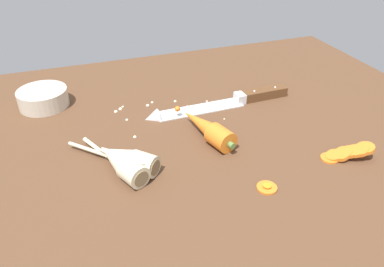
{
  "coord_description": "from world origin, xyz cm",
  "views": [
    {
      "loc": [
        -20.55,
        -60.32,
        41.11
      ],
      "look_at": [
        0.0,
        -2.0,
        1.5
      ],
      "focal_mm": 35.17,
      "sensor_mm": 36.0,
      "label": 1
    }
  ],
  "objects_px": {
    "parsnip_mid_right": "(119,160)",
    "prep_bowl": "(43,97)",
    "parsnip_front": "(125,158)",
    "whole_carrot": "(207,129)",
    "carrot_slice_stray_near": "(267,187)",
    "parsnip_mid_left": "(121,163)",
    "carrot_slice_stack": "(347,153)",
    "chefs_knife": "(217,104)"
  },
  "relations": [
    {
      "from": "chefs_knife",
      "to": "parsnip_front",
      "type": "relative_size",
      "value": 2.25
    },
    {
      "from": "parsnip_front",
      "to": "prep_bowl",
      "type": "relative_size",
      "value": 1.41
    },
    {
      "from": "carrot_slice_stack",
      "to": "carrot_slice_stray_near",
      "type": "bearing_deg",
      "value": -171.61
    },
    {
      "from": "chefs_knife",
      "to": "parsnip_mid_left",
      "type": "distance_m",
      "value": 0.3
    },
    {
      "from": "carrot_slice_stack",
      "to": "carrot_slice_stray_near",
      "type": "height_order",
      "value": "carrot_slice_stack"
    },
    {
      "from": "parsnip_mid_left",
      "to": "carrot_slice_stack",
      "type": "bearing_deg",
      "value": -13.63
    },
    {
      "from": "parsnip_mid_right",
      "to": "carrot_slice_stack",
      "type": "distance_m",
      "value": 0.41
    },
    {
      "from": "parsnip_front",
      "to": "carrot_slice_stray_near",
      "type": "bearing_deg",
      "value": -33.03
    },
    {
      "from": "carrot_slice_stray_near",
      "to": "prep_bowl",
      "type": "xyz_separation_m",
      "value": [
        -0.34,
        0.42,
        0.02
      ]
    },
    {
      "from": "chefs_knife",
      "to": "carrot_slice_stack",
      "type": "bearing_deg",
      "value": -60.71
    },
    {
      "from": "whole_carrot",
      "to": "parsnip_front",
      "type": "height_order",
      "value": "whole_carrot"
    },
    {
      "from": "whole_carrot",
      "to": "carrot_slice_stack",
      "type": "height_order",
      "value": "whole_carrot"
    },
    {
      "from": "parsnip_front",
      "to": "carrot_slice_stray_near",
      "type": "height_order",
      "value": "parsnip_front"
    },
    {
      "from": "prep_bowl",
      "to": "parsnip_mid_right",
      "type": "bearing_deg",
      "value": -67.51
    },
    {
      "from": "carrot_slice_stray_near",
      "to": "chefs_knife",
      "type": "bearing_deg",
      "value": 83.84
    },
    {
      "from": "chefs_knife",
      "to": "carrot_slice_stack",
      "type": "height_order",
      "value": "carrot_slice_stack"
    },
    {
      "from": "carrot_slice_stray_near",
      "to": "parsnip_mid_left",
      "type": "bearing_deg",
      "value": 150.67
    },
    {
      "from": "carrot_slice_stray_near",
      "to": "prep_bowl",
      "type": "distance_m",
      "value": 0.54
    },
    {
      "from": "parsnip_mid_right",
      "to": "carrot_slice_stack",
      "type": "xyz_separation_m",
      "value": [
        0.4,
        -0.1,
        -0.01
      ]
    },
    {
      "from": "parsnip_front",
      "to": "parsnip_mid_left",
      "type": "distance_m",
      "value": 0.02
    },
    {
      "from": "whole_carrot",
      "to": "carrot_slice_stray_near",
      "type": "xyz_separation_m",
      "value": [
        0.04,
        -0.18,
        -0.02
      ]
    },
    {
      "from": "parsnip_mid_right",
      "to": "parsnip_front",
      "type": "bearing_deg",
      "value": 20.3
    },
    {
      "from": "parsnip_mid_left",
      "to": "parsnip_mid_right",
      "type": "bearing_deg",
      "value": 94.28
    },
    {
      "from": "parsnip_mid_left",
      "to": "whole_carrot",
      "type": "bearing_deg",
      "value": 16.46
    },
    {
      "from": "whole_carrot",
      "to": "parsnip_mid_left",
      "type": "height_order",
      "value": "whole_carrot"
    },
    {
      "from": "whole_carrot",
      "to": "parsnip_mid_right",
      "type": "xyz_separation_m",
      "value": [
        -0.18,
        -0.04,
        -0.0
      ]
    },
    {
      "from": "carrot_slice_stack",
      "to": "carrot_slice_stray_near",
      "type": "xyz_separation_m",
      "value": [
        -0.18,
        -0.03,
        -0.01
      ]
    },
    {
      "from": "carrot_slice_stray_near",
      "to": "carrot_slice_stack",
      "type": "bearing_deg",
      "value": 8.39
    },
    {
      "from": "parsnip_mid_right",
      "to": "prep_bowl",
      "type": "relative_size",
      "value": 1.53
    },
    {
      "from": "whole_carrot",
      "to": "carrot_slice_stray_near",
      "type": "distance_m",
      "value": 0.18
    },
    {
      "from": "parsnip_mid_left",
      "to": "parsnip_mid_right",
      "type": "distance_m",
      "value": 0.01
    },
    {
      "from": "parsnip_front",
      "to": "whole_carrot",
      "type": "bearing_deg",
      "value": 13.44
    },
    {
      "from": "parsnip_front",
      "to": "parsnip_mid_right",
      "type": "distance_m",
      "value": 0.01
    },
    {
      "from": "parsnip_mid_left",
      "to": "prep_bowl",
      "type": "xyz_separation_m",
      "value": [
        -0.12,
        0.3,
        0.0
      ]
    },
    {
      "from": "parsnip_mid_right",
      "to": "whole_carrot",
      "type": "bearing_deg",
      "value": 13.86
    },
    {
      "from": "chefs_knife",
      "to": "parsnip_mid_right",
      "type": "relative_size",
      "value": 2.07
    },
    {
      "from": "carrot_slice_stack",
      "to": "prep_bowl",
      "type": "bearing_deg",
      "value": 142.55
    },
    {
      "from": "prep_bowl",
      "to": "chefs_knife",
      "type": "bearing_deg",
      "value": -19.89
    },
    {
      "from": "whole_carrot",
      "to": "prep_bowl",
      "type": "bearing_deg",
      "value": 140.76
    },
    {
      "from": "prep_bowl",
      "to": "parsnip_front",
      "type": "bearing_deg",
      "value": -65.43
    },
    {
      "from": "chefs_knife",
      "to": "parsnip_mid_right",
      "type": "bearing_deg",
      "value": -147.71
    },
    {
      "from": "parsnip_front",
      "to": "parsnip_mid_right",
      "type": "height_order",
      "value": "same"
    }
  ]
}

